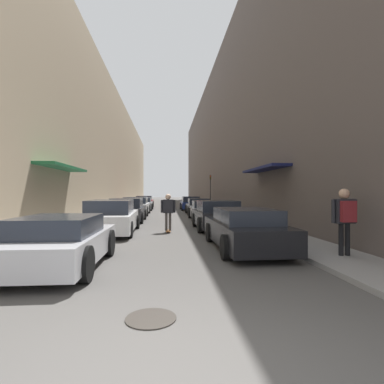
{
  "coord_description": "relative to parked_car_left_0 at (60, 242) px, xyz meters",
  "views": [
    {
      "loc": [
        -0.03,
        -2.62,
        1.74
      ],
      "look_at": [
        1.18,
        11.33,
        1.75
      ],
      "focal_mm": 28.0,
      "sensor_mm": 36.0,
      "label": 1
    }
  ],
  "objects": [
    {
      "name": "ground",
      "position": [
        2.43,
        22.74,
        -0.6
      ],
      "size": [
        149.43,
        149.43,
        0.0
      ],
      "primitive_type": "plane",
      "color": "#4C4947"
    },
    {
      "name": "curb_strip_left",
      "position": [
        -1.93,
        29.53,
        -0.54
      ],
      "size": [
        1.8,
        67.92,
        0.12
      ],
      "color": "gray",
      "rests_on": "ground"
    },
    {
      "name": "curb_strip_right",
      "position": [
        6.79,
        29.53,
        -0.54
      ],
      "size": [
        1.8,
        67.92,
        0.12
      ],
      "color": "gray",
      "rests_on": "ground"
    },
    {
      "name": "building_row_left",
      "position": [
        -4.83,
        29.53,
        5.76
      ],
      "size": [
        4.9,
        67.92,
        12.72
      ],
      "color": "tan",
      "rests_on": "ground"
    },
    {
      "name": "building_row_right",
      "position": [
        9.69,
        29.53,
        7.36
      ],
      "size": [
        4.9,
        67.92,
        15.92
      ],
      "color": "#564C47",
      "rests_on": "ground"
    },
    {
      "name": "parked_car_left_0",
      "position": [
        0.0,
        0.0,
        0.0
      ],
      "size": [
        1.92,
        3.91,
        1.2
      ],
      "color": "#B7B7BC",
      "rests_on": "ground"
    },
    {
      "name": "parked_car_left_1",
      "position": [
        0.09,
        5.84,
        0.07
      ],
      "size": [
        2.07,
        4.69,
        1.41
      ],
      "color": "silver",
      "rests_on": "ground"
    },
    {
      "name": "parked_car_left_2",
      "position": [
        0.12,
        10.88,
        0.06
      ],
      "size": [
        2.05,
        4.12,
        1.38
      ],
      "color": "#232326",
      "rests_on": "ground"
    },
    {
      "name": "parked_car_left_3",
      "position": [
        0.11,
        16.25,
        0.07
      ],
      "size": [
        2.0,
        4.8,
        1.36
      ],
      "color": "silver",
      "rests_on": "ground"
    },
    {
      "name": "parked_car_left_4",
      "position": [
        0.09,
        22.08,
        -0.0
      ],
      "size": [
        2.07,
        4.1,
        1.21
      ],
      "color": "gray",
      "rests_on": "ground"
    },
    {
      "name": "parked_car_left_5",
      "position": [
        -0.05,
        27.38,
        0.05
      ],
      "size": [
        2.02,
        3.94,
        1.32
      ],
      "color": "maroon",
      "rests_on": "ground"
    },
    {
      "name": "parked_car_right_0",
      "position": [
        4.78,
        1.88,
        0.02
      ],
      "size": [
        1.91,
        4.61,
        1.24
      ],
      "color": "black",
      "rests_on": "ground"
    },
    {
      "name": "parked_car_right_1",
      "position": [
        4.78,
        6.8,
        0.06
      ],
      "size": [
        2.05,
        4.0,
        1.35
      ],
      "color": "#232326",
      "rests_on": "ground"
    },
    {
      "name": "parked_car_right_2",
      "position": [
        4.93,
        11.66,
        -0.0
      ],
      "size": [
        2.04,
        3.94,
        1.2
      ],
      "color": "#B7B7BC",
      "rests_on": "ground"
    },
    {
      "name": "parked_car_right_3",
      "position": [
        4.93,
        16.36,
        0.01
      ],
      "size": [
        1.88,
        4.07,
        1.24
      ],
      "color": "#515459",
      "rests_on": "ground"
    },
    {
      "name": "parked_car_right_4",
      "position": [
        4.8,
        22.3,
        0.04
      ],
      "size": [
        1.94,
        4.68,
        1.33
      ],
      "color": "navy",
      "rests_on": "ground"
    },
    {
      "name": "skateboarder",
      "position": [
        2.49,
        5.93,
        0.43
      ],
      "size": [
        0.64,
        0.78,
        1.66
      ],
      "color": "brown",
      "rests_on": "ground"
    },
    {
      "name": "manhole_cover",
      "position": [
        2.19,
        -2.92,
        -0.59
      ],
      "size": [
        0.7,
        0.7,
        0.02
      ],
      "color": "#332D28",
      "rests_on": "ground"
    },
    {
      "name": "traffic_light",
      "position": [
        7.21,
        25.12,
        1.67
      ],
      "size": [
        0.16,
        0.22,
        3.47
      ],
      "color": "#2D2D2D",
      "rests_on": "curb_strip_right"
    },
    {
      "name": "pedestrian",
      "position": [
        6.93,
        0.18,
        0.59
      ],
      "size": [
        0.68,
        0.38,
        1.71
      ],
      "color": "black",
      "rests_on": "curb_strip_right"
    }
  ]
}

